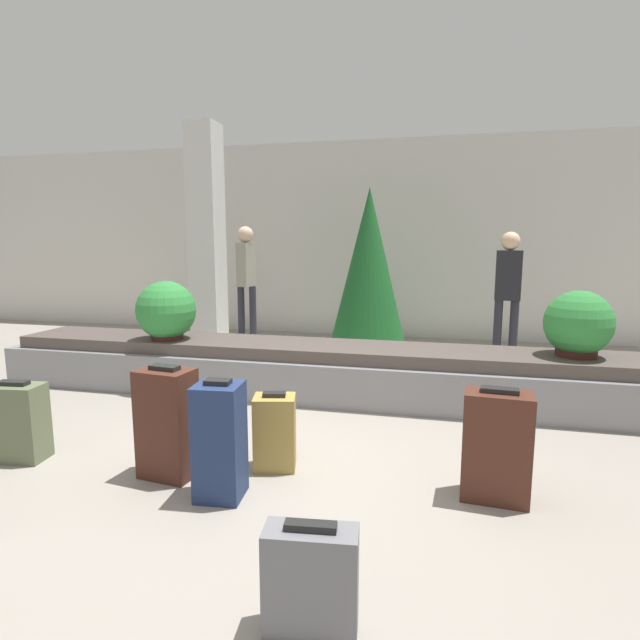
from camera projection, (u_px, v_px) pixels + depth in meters
name	position (u px, v px, depth m)	size (l,w,h in m)	color
ground_plane	(261.00, 470.00, 3.46)	(18.00, 18.00, 0.00)	gray
back_wall	(369.00, 240.00, 8.26)	(18.00, 0.06, 3.20)	beige
carousel	(320.00, 371.00, 5.13)	(6.93, 0.88, 0.54)	gray
pillar	(207.00, 240.00, 7.13)	(0.42, 0.42, 3.20)	silver
suitcase_0	(17.00, 422.00, 3.59)	(0.41, 0.27, 0.59)	#5B6647
suitcase_1	(275.00, 432.00, 3.46)	(0.33, 0.28, 0.55)	#A3843D
suitcase_2	(496.00, 446.00, 3.03)	(0.41, 0.27, 0.71)	#472319
suitcase_3	(220.00, 441.00, 3.05)	(0.30, 0.29, 0.75)	navy
suitcase_4	(167.00, 423.00, 3.32)	(0.39, 0.28, 0.77)	#472319
suitcase_5	(311.00, 580.00, 1.99)	(0.39, 0.20, 0.48)	slate
potted_plant_0	(166.00, 312.00, 5.30)	(0.63, 0.63, 0.63)	#381914
potted_plant_1	(578.00, 325.00, 4.51)	(0.60, 0.60, 0.60)	#381914
traveler_0	(508.00, 285.00, 6.49)	(0.34, 0.24, 1.70)	#282833
traveler_1	(246.00, 272.00, 7.93)	(0.31, 0.34, 1.81)	#282833
decorated_tree	(369.00, 265.00, 6.93)	(1.04, 1.04, 2.31)	#4C331E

